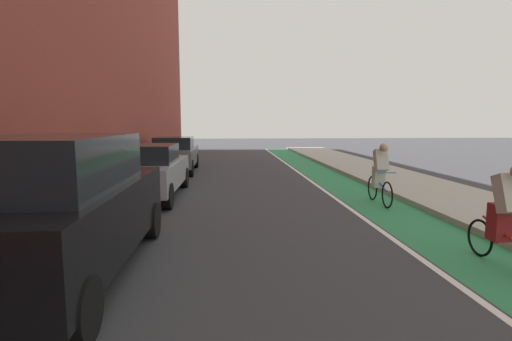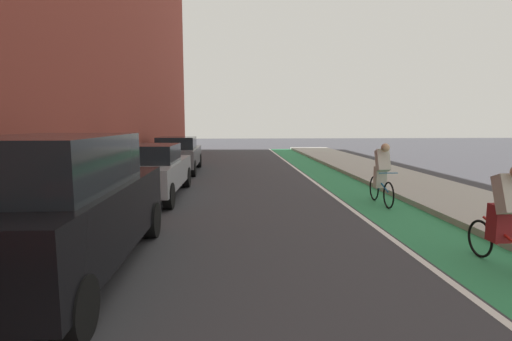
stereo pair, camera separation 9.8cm
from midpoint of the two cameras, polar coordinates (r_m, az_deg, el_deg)
ground_plane at (r=10.29m, az=0.22°, el=-4.93°), size 82.53×82.53×0.00m
bike_lane_paint at (r=12.84m, az=14.27°, el=-2.73°), size 1.60×37.51×0.00m
lane_divider_stripe at (r=12.59m, az=10.37°, el=-2.81°), size 0.12×37.51×0.00m
sidewalk_right at (r=13.68m, az=23.35°, el=-2.20°), size 2.92×37.51×0.14m
parked_suv_black at (r=5.96m, az=-26.71°, el=-4.62°), size 1.97×4.57×1.98m
parked_sedan_silver at (r=11.48m, az=-15.26°, el=0.05°), size 1.94×4.41×1.53m
parked_sedan_gray at (r=17.08m, az=-11.38°, el=2.41°), size 1.86×4.28×1.53m
cyclist_trailing at (r=6.74m, az=33.30°, el=-5.62°), size 0.48×1.65×1.58m
cyclist_far at (r=10.65m, az=18.33°, el=-0.46°), size 0.48×1.73×1.62m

